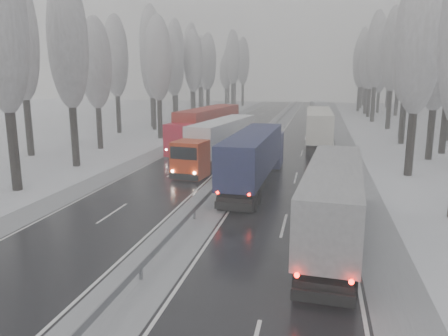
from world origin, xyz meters
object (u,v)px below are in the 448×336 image
at_px(truck_cream_box, 318,125).
at_px(box_truck_distant, 318,108).
at_px(truck_red_white, 219,139).
at_px(truck_grey_tarp, 334,194).
at_px(truck_red_red, 206,125).
at_px(truck_blue_box, 255,154).

relative_size(truck_cream_box, box_truck_distant, 2.03).
bearing_deg(truck_red_white, truck_cream_box, 60.87).
relative_size(truck_grey_tarp, truck_red_red, 0.89).
relative_size(box_truck_distant, truck_red_white, 0.53).
distance_m(truck_blue_box, truck_cream_box, 20.37).
relative_size(truck_blue_box, truck_red_white, 1.02).
bearing_deg(truck_grey_tarp, truck_red_red, 121.01).
xyz_separation_m(truck_cream_box, truck_red_white, (-9.17, -12.28, -0.18)).
bearing_deg(truck_cream_box, truck_grey_tarp, -89.50).
height_order(truck_grey_tarp, truck_red_white, truck_red_white).
relative_size(truck_blue_box, truck_cream_box, 0.96).
xyz_separation_m(truck_blue_box, truck_cream_box, (4.58, 19.85, 0.12)).
height_order(truck_blue_box, box_truck_distant, truck_blue_box).
height_order(truck_red_white, truck_red_red, truck_red_red).
height_order(truck_blue_box, truck_red_red, truck_red_red).
xyz_separation_m(box_truck_distant, truck_red_white, (-8.87, -53.21, 0.82)).
xyz_separation_m(truck_grey_tarp, truck_blue_box, (-5.56, 10.22, 0.08)).
bearing_deg(box_truck_distant, truck_red_white, -107.44).
distance_m(truck_grey_tarp, truck_red_white, 20.48).
bearing_deg(box_truck_distant, truck_cream_box, -97.56).
bearing_deg(truck_grey_tarp, truck_cream_box, 95.63).
relative_size(truck_grey_tarp, truck_blue_box, 0.97).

